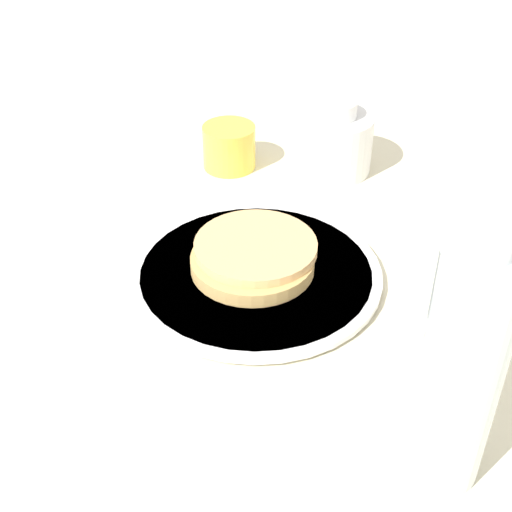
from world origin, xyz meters
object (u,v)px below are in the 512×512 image
plate (256,274)px  juice_glass (229,147)px  cream_jug (332,140)px  water_bottle_near (461,371)px  pancake_stack (254,258)px

plate → juice_glass: size_ratio=3.83×
juice_glass → cream_jug: (-0.10, 0.11, 0.01)m
plate → cream_jug: (-0.26, -0.11, 0.04)m
juice_glass → water_bottle_near: bearing=66.2°
cream_jug → water_bottle_near: (0.33, 0.41, 0.07)m
cream_jug → water_bottle_near: 0.53m
water_bottle_near → cream_jug: bearing=-128.8°
pancake_stack → cream_jug: (-0.26, -0.11, 0.01)m
juice_glass → pancake_stack: bearing=53.6°
plate → juice_glass: 0.27m
pancake_stack → cream_jug: 0.29m
plate → cream_jug: size_ratio=2.56×
pancake_stack → water_bottle_near: (0.07, 0.30, 0.09)m
water_bottle_near → plate: bearing=-103.2°
pancake_stack → water_bottle_near: water_bottle_near is taller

